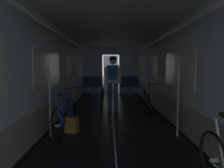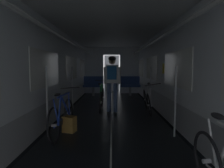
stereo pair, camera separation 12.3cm
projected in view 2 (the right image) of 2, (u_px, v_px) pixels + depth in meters
name	position (u px, v px, depth m)	size (l,w,h in m)	color
train_car_shell	(112.00, 56.00, 5.46)	(3.14, 12.34, 2.57)	black
bench_seat_far_left	(94.00, 84.00, 10.02)	(0.98, 0.51, 0.95)	gray
bench_seat_far_right	(130.00, 84.00, 10.01)	(0.98, 0.51, 0.95)	gray
bicycle_silver	(148.00, 100.00, 6.22)	(0.44, 1.70, 0.96)	black
bicycle_blue	(63.00, 116.00, 4.21)	(0.44, 1.69, 0.95)	black
person_cyclist_aisle	(113.00, 77.00, 6.31)	(0.54, 0.41, 1.73)	#384C75
bicycle_green_in_aisle	(102.00, 98.00, 6.63)	(0.44, 1.69, 0.95)	black
backpack_on_floor	(70.00, 124.00, 4.39)	(0.26, 0.20, 0.34)	olive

